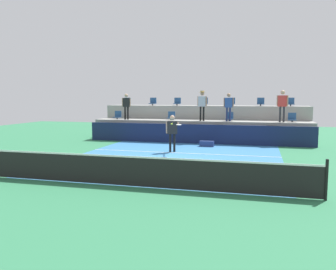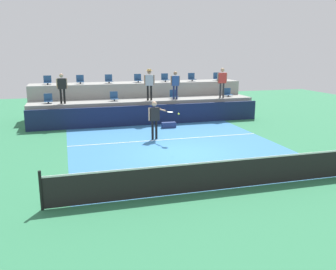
% 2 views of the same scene
% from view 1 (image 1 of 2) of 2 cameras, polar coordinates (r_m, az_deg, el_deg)
% --- Properties ---
extents(ground_plane, '(40.00, 40.00, 0.00)m').
position_cam_1_polar(ground_plane, '(14.06, 0.20, -4.54)').
color(ground_plane, '#2D754C').
extents(court_inner_paint, '(9.00, 10.00, 0.01)m').
position_cam_1_polar(court_inner_paint, '(15.01, 1.17, -3.84)').
color(court_inner_paint, teal).
rests_on(court_inner_paint, ground_plane).
extents(court_service_line, '(9.00, 0.06, 0.00)m').
position_cam_1_polar(court_service_line, '(16.35, 2.34, -3.00)').
color(court_service_line, white).
rests_on(court_service_line, ground_plane).
extents(tennis_net, '(10.48, 0.08, 1.07)m').
position_cam_1_polar(tennis_net, '(10.22, -5.55, -5.82)').
color(tennis_net, black).
rests_on(tennis_net, ground_plane).
extents(sponsor_backboard, '(13.00, 0.16, 1.10)m').
position_cam_1_polar(sponsor_backboard, '(19.78, 4.63, 0.18)').
color(sponsor_backboard, '#141E42').
rests_on(sponsor_backboard, ground_plane).
extents(seating_tier_lower, '(13.00, 1.80, 1.25)m').
position_cam_1_polar(seating_tier_lower, '(21.05, 5.27, 0.74)').
color(seating_tier_lower, gray).
rests_on(seating_tier_lower, ground_plane).
extents(seating_tier_upper, '(13.00, 1.80, 2.10)m').
position_cam_1_polar(seating_tier_upper, '(22.78, 6.04, 2.22)').
color(seating_tier_upper, gray).
rests_on(seating_tier_upper, ground_plane).
extents(stadium_chair_lower_far_left, '(0.44, 0.40, 0.52)m').
position_cam_1_polar(stadium_chair_lower_far_left, '(22.44, -8.33, 3.19)').
color(stadium_chair_lower_far_left, '#2D2D33').
rests_on(stadium_chair_lower_far_left, seating_tier_lower).
extents(stadium_chair_lower_left, '(0.44, 0.40, 0.52)m').
position_cam_1_polar(stadium_chair_lower_left, '(21.29, 0.54, 3.09)').
color(stadium_chair_lower_left, '#2D2D33').
rests_on(stadium_chair_lower_left, seating_tier_lower).
extents(stadium_chair_lower_right, '(0.44, 0.40, 0.52)m').
position_cam_1_polar(stadium_chair_lower_right, '(20.70, 10.12, 2.91)').
color(stadium_chair_lower_right, '#2D2D33').
rests_on(stadium_chair_lower_right, seating_tier_lower).
extents(stadium_chair_lower_far_right, '(0.44, 0.40, 0.52)m').
position_cam_1_polar(stadium_chair_lower_far_right, '(20.70, 19.84, 2.64)').
color(stadium_chair_lower_far_right, '#2D2D33').
rests_on(stadium_chair_lower_far_right, seating_tier_lower).
extents(stadium_chair_upper_far_left, '(0.44, 0.40, 0.52)m').
position_cam_1_polar(stadium_chair_upper_far_left, '(24.09, -6.75, 5.44)').
color(stadium_chair_upper_far_left, '#2D2D33').
rests_on(stadium_chair_upper_far_left, seating_tier_upper).
extents(stadium_chair_upper_left, '(0.44, 0.40, 0.52)m').
position_cam_1_polar(stadium_chair_upper_left, '(23.47, -2.52, 5.45)').
color(stadium_chair_upper_left, '#2D2D33').
rests_on(stadium_chair_upper_left, seating_tier_upper).
extents(stadium_chair_upper_mid_left, '(0.44, 0.40, 0.52)m').
position_cam_1_polar(stadium_chair_upper_mid_left, '(23.02, 1.55, 5.44)').
color(stadium_chair_upper_mid_left, '#2D2D33').
rests_on(stadium_chair_upper_mid_left, seating_tier_upper).
extents(stadium_chair_upper_center, '(0.44, 0.40, 0.52)m').
position_cam_1_polar(stadium_chair_upper_center, '(22.67, 6.01, 5.40)').
color(stadium_chair_upper_center, '#2D2D33').
rests_on(stadium_chair_upper_center, seating_tier_upper).
extents(stadium_chair_upper_mid_right, '(0.44, 0.40, 0.52)m').
position_cam_1_polar(stadium_chair_upper_mid_right, '(22.46, 10.45, 5.32)').
color(stadium_chair_upper_mid_right, '#2D2D33').
rests_on(stadium_chair_upper_mid_right, seating_tier_upper).
extents(stadium_chair_upper_right, '(0.44, 0.40, 0.52)m').
position_cam_1_polar(stadium_chair_upper_right, '(22.39, 15.08, 5.21)').
color(stadium_chair_upper_right, '#2D2D33').
rests_on(stadium_chair_upper_right, seating_tier_upper).
extents(stadium_chair_upper_far_right, '(0.44, 0.40, 0.52)m').
position_cam_1_polar(stadium_chair_upper_far_right, '(22.46, 19.62, 5.07)').
color(stadium_chair_upper_far_right, '#2D2D33').
rests_on(stadium_chair_upper_far_right, seating_tier_upper).
extents(tennis_player, '(0.99, 1.17, 1.78)m').
position_cam_1_polar(tennis_player, '(16.56, 0.75, 0.93)').
color(tennis_player, black).
rests_on(tennis_player, ground_plane).
extents(spectator_leaning_on_rail, '(0.57, 0.23, 1.61)m').
position_cam_1_polar(spectator_leaning_on_rail, '(21.77, -6.90, 5.08)').
color(spectator_leaning_on_rail, black).
rests_on(spectator_leaning_on_rail, seating_tier_lower).
extents(spectator_with_hat, '(0.60, 0.49, 1.77)m').
position_cam_1_polar(spectator_with_hat, '(20.48, 5.67, 5.40)').
color(spectator_with_hat, black).
rests_on(spectator_with_hat, seating_tier_lower).
extents(spectator_in_grey, '(0.57, 0.23, 1.62)m').
position_cam_1_polar(spectator_in_grey, '(20.29, 9.98, 4.98)').
color(spectator_in_grey, navy).
rests_on(spectator_in_grey, seating_tier_lower).
extents(spectator_in_white, '(0.62, 0.25, 1.78)m').
position_cam_1_polar(spectator_in_white, '(20.24, 18.39, 5.07)').
color(spectator_in_white, '#2D2D33').
rests_on(spectator_in_white, seating_tier_lower).
extents(tennis_ball, '(0.07, 0.07, 0.07)m').
position_cam_1_polar(tennis_ball, '(14.40, 0.63, 1.85)').
color(tennis_ball, '#CCE033').
extents(equipment_bag, '(0.76, 0.28, 0.30)m').
position_cam_1_polar(equipment_bag, '(18.65, 6.43, -1.45)').
color(equipment_bag, navy).
rests_on(equipment_bag, ground_plane).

